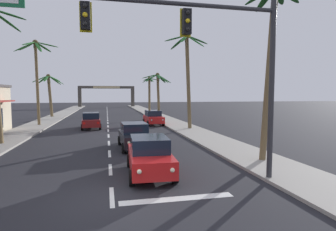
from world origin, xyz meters
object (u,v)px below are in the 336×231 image
object	(u,v)px
sedan_lead_at_stop_bar	(150,155)
palm_right_second	(187,64)
sedan_parked_nearest_kerb	(153,118)
town_gateway_arch	(107,93)
palm_right_third	(158,85)
traffic_signal_mast	(193,44)
palm_right_farthest	(149,89)
palm_left_third	(36,62)
palm_left_farthest	(49,87)
sedan_oncoming_far	(91,120)
palm_right_nearest	(272,35)
sedan_third_in_queue	(134,135)

from	to	relation	value
sedan_lead_at_stop_bar	palm_right_second	bearing A→B (deg)	67.43
sedan_parked_nearest_kerb	town_gateway_arch	xyz separation A→B (m)	(-5.19, 46.73, 2.98)
palm_right_third	town_gateway_arch	distance (m)	38.62
town_gateway_arch	sedan_parked_nearest_kerb	bearing A→B (deg)	-83.67
traffic_signal_mast	palm_right_farthest	size ratio (longest dim) A/B	1.59
traffic_signal_mast	palm_right_third	xyz separation A→B (m)	(4.28, 30.48, -0.57)
palm_right_second	sedan_parked_nearest_kerb	bearing A→B (deg)	118.12
traffic_signal_mast	palm_left_third	bearing A→B (deg)	114.80
sedan_parked_nearest_kerb	sedan_lead_at_stop_bar	bearing A→B (deg)	-100.00
sedan_parked_nearest_kerb	palm_right_farthest	distance (m)	23.15
palm_right_farthest	palm_left_farthest	bearing A→B (deg)	-151.88
sedan_parked_nearest_kerb	palm_left_farthest	world-z (taller)	palm_left_farthest
sedan_oncoming_far	town_gateway_arch	size ratio (longest dim) A/B	0.30
traffic_signal_mast	palm_left_third	size ratio (longest dim) A/B	1.16
traffic_signal_mast	palm_right_nearest	size ratio (longest dim) A/B	1.18
palm_right_farthest	palm_right_nearest	bearing A→B (deg)	-89.98
traffic_signal_mast	palm_right_second	xyz separation A→B (m)	(4.74, 16.69, 1.11)
sedan_oncoming_far	palm_right_nearest	size ratio (longest dim) A/B	0.48
traffic_signal_mast	town_gateway_arch	size ratio (longest dim) A/B	0.73
palm_right_farthest	sedan_third_in_queue	bearing A→B (deg)	-100.30
sedan_parked_nearest_kerb	town_gateway_arch	world-z (taller)	town_gateway_arch
palm_left_farthest	palm_right_second	xyz separation A→B (m)	(16.49, -18.59, 1.93)
sedan_oncoming_far	palm_left_third	distance (m)	9.39
sedan_third_in_queue	sedan_parked_nearest_kerb	bearing A→B (deg)	75.31
traffic_signal_mast	sedan_third_in_queue	size ratio (longest dim) A/B	2.46
palm_left_third	palm_right_third	size ratio (longest dim) A/B	1.42
traffic_signal_mast	palm_right_nearest	xyz separation A→B (m)	(5.14, 2.84, 1.16)
traffic_signal_mast	town_gateway_arch	world-z (taller)	traffic_signal_mast
palm_right_nearest	palm_right_second	distance (m)	13.85
palm_right_second	palm_right_farthest	size ratio (longest dim) A/B	1.38
sedan_oncoming_far	palm_right_second	size ratio (longest dim) A/B	0.47
sedan_oncoming_far	palm_right_farthest	bearing A→B (deg)	68.08
sedan_third_in_queue	palm_right_third	world-z (taller)	palm_right_third
traffic_signal_mast	sedan_parked_nearest_kerb	world-z (taller)	traffic_signal_mast
palm_left_farthest	palm_right_farthest	distance (m)	19.13
palm_right_second	palm_right_third	distance (m)	13.90
sedan_oncoming_far	palm_left_farthest	distance (m)	17.57
traffic_signal_mast	town_gateway_arch	bearing A→B (deg)	92.59
palm_left_farthest	palm_right_third	world-z (taller)	palm_right_third
palm_left_third	palm_right_second	size ratio (longest dim) A/B	0.99
sedan_third_in_queue	palm_right_third	distance (m)	23.40
sedan_oncoming_far	palm_right_third	distance (m)	14.76
sedan_third_in_queue	sedan_oncoming_far	bearing A→B (deg)	106.47
sedan_parked_nearest_kerb	palm_left_third	xyz separation A→B (m)	(-12.86, 1.66, 6.25)
sedan_third_in_queue	sedan_parked_nearest_kerb	size ratio (longest dim) A/B	1.00
palm_right_nearest	town_gateway_arch	size ratio (longest dim) A/B	0.62
sedan_oncoming_far	traffic_signal_mast	bearing A→B (deg)	-76.17
palm_right_third	traffic_signal_mast	bearing A→B (deg)	-98.00
traffic_signal_mast	sedan_third_in_queue	world-z (taller)	traffic_signal_mast
palm_left_farthest	palm_right_farthest	xyz separation A→B (m)	(16.87, 9.02, -0.15)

